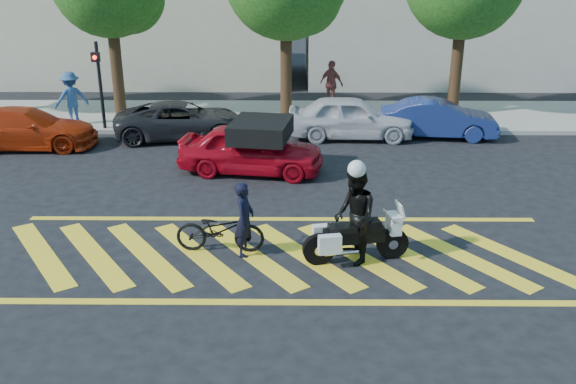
{
  "coord_description": "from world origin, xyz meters",
  "views": [
    {
      "loc": [
        0.27,
        -11.46,
        5.75
      ],
      "look_at": [
        0.17,
        0.96,
        1.05
      ],
      "focal_mm": 38.0,
      "sensor_mm": 36.0,
      "label": 1
    }
  ],
  "objects_px": {
    "parked_mid_right": "(351,117)",
    "bicycle": "(220,230)",
    "officer_moto": "(355,216)",
    "parked_right": "(438,119)",
    "police_motorcycle": "(355,237)",
    "red_convertible": "(251,149)",
    "officer_bike": "(245,219)",
    "parked_mid_left": "(182,120)",
    "parked_left": "(26,128)"
  },
  "relations": [
    {
      "from": "bicycle",
      "to": "police_motorcycle",
      "type": "bearing_deg",
      "value": -97.03
    },
    {
      "from": "bicycle",
      "to": "red_convertible",
      "type": "relative_size",
      "value": 0.45
    },
    {
      "from": "police_motorcycle",
      "to": "red_convertible",
      "type": "relative_size",
      "value": 0.53
    },
    {
      "from": "police_motorcycle",
      "to": "parked_mid_right",
      "type": "bearing_deg",
      "value": 74.59
    },
    {
      "from": "parked_right",
      "to": "parked_mid_left",
      "type": "bearing_deg",
      "value": 97.88
    },
    {
      "from": "parked_mid_left",
      "to": "parked_right",
      "type": "height_order",
      "value": "parked_right"
    },
    {
      "from": "red_convertible",
      "to": "officer_bike",
      "type": "bearing_deg",
      "value": -169.2
    },
    {
      "from": "bicycle",
      "to": "parked_right",
      "type": "xyz_separation_m",
      "value": [
        6.55,
        9.01,
        0.17
      ]
    },
    {
      "from": "parked_mid_right",
      "to": "bicycle",
      "type": "bearing_deg",
      "value": 160.26
    },
    {
      "from": "parked_left",
      "to": "bicycle",
      "type": "bearing_deg",
      "value": -139.06
    },
    {
      "from": "parked_mid_left",
      "to": "parked_right",
      "type": "distance_m",
      "value": 8.85
    },
    {
      "from": "police_motorcycle",
      "to": "parked_mid_left",
      "type": "relative_size",
      "value": 0.48
    },
    {
      "from": "officer_moto",
      "to": "parked_mid_left",
      "type": "distance_m",
      "value": 10.56
    },
    {
      "from": "parked_mid_left",
      "to": "parked_mid_right",
      "type": "height_order",
      "value": "parked_mid_right"
    },
    {
      "from": "officer_moto",
      "to": "parked_left",
      "type": "distance_m",
      "value": 12.83
    },
    {
      "from": "police_motorcycle",
      "to": "parked_mid_right",
      "type": "xyz_separation_m",
      "value": [
        0.74,
        9.33,
        0.21
      ]
    },
    {
      "from": "officer_bike",
      "to": "parked_left",
      "type": "relative_size",
      "value": 0.35
    },
    {
      "from": "parked_left",
      "to": "parked_mid_right",
      "type": "height_order",
      "value": "parked_mid_right"
    },
    {
      "from": "bicycle",
      "to": "red_convertible",
      "type": "xyz_separation_m",
      "value": [
        0.33,
        5.15,
        0.22
      ]
    },
    {
      "from": "bicycle",
      "to": "police_motorcycle",
      "type": "xyz_separation_m",
      "value": [
        2.78,
        -0.45,
        0.04
      ]
    },
    {
      "from": "officer_moto",
      "to": "parked_mid_left",
      "type": "height_order",
      "value": "officer_moto"
    },
    {
      "from": "officer_moto",
      "to": "parked_left",
      "type": "xyz_separation_m",
      "value": [
        -9.98,
        8.05,
        -0.34
      ]
    },
    {
      "from": "parked_right",
      "to": "parked_left",
      "type": "bearing_deg",
      "value": 102.47
    },
    {
      "from": "officer_moto",
      "to": "parked_right",
      "type": "xyz_separation_m",
      "value": [
        3.79,
        9.45,
        -0.34
      ]
    },
    {
      "from": "red_convertible",
      "to": "police_motorcycle",
      "type": "bearing_deg",
      "value": -147.79
    },
    {
      "from": "officer_bike",
      "to": "parked_mid_right",
      "type": "xyz_separation_m",
      "value": [
        2.99,
        9.03,
        -0.06
      ]
    },
    {
      "from": "parked_mid_left",
      "to": "police_motorcycle",
      "type": "bearing_deg",
      "value": -158.97
    },
    {
      "from": "bicycle",
      "to": "officer_moto",
      "type": "distance_m",
      "value": 2.85
    },
    {
      "from": "parked_mid_left",
      "to": "bicycle",
      "type": "bearing_deg",
      "value": -173.07
    },
    {
      "from": "officer_moto",
      "to": "red_convertible",
      "type": "xyz_separation_m",
      "value": [
        -2.44,
        5.59,
        -0.29
      ]
    },
    {
      "from": "parked_left",
      "to": "parked_right",
      "type": "relative_size",
      "value": 1.13
    },
    {
      "from": "parked_mid_left",
      "to": "parked_right",
      "type": "relative_size",
      "value": 1.14
    },
    {
      "from": "officer_bike",
      "to": "police_motorcycle",
      "type": "xyz_separation_m",
      "value": [
        2.25,
        -0.3,
        -0.27
      ]
    },
    {
      "from": "parked_mid_left",
      "to": "parked_mid_right",
      "type": "distance_m",
      "value": 5.82
    },
    {
      "from": "parked_mid_left",
      "to": "parked_right",
      "type": "xyz_separation_m",
      "value": [
        8.85,
        0.19,
        0.03
      ]
    },
    {
      "from": "parked_mid_right",
      "to": "officer_bike",
      "type": "bearing_deg",
      "value": 163.59
    },
    {
      "from": "parked_left",
      "to": "parked_mid_left",
      "type": "height_order",
      "value": "parked_left"
    },
    {
      "from": "red_convertible",
      "to": "parked_left",
      "type": "distance_m",
      "value": 7.93
    },
    {
      "from": "parked_left",
      "to": "parked_right",
      "type": "bearing_deg",
      "value": -86.73
    },
    {
      "from": "red_convertible",
      "to": "parked_left",
      "type": "xyz_separation_m",
      "value": [
        -7.54,
        2.46,
        -0.05
      ]
    },
    {
      "from": "bicycle",
      "to": "parked_mid_right",
      "type": "xyz_separation_m",
      "value": [
        3.52,
        8.88,
        0.25
      ]
    },
    {
      "from": "officer_moto",
      "to": "parked_mid_right",
      "type": "xyz_separation_m",
      "value": [
        0.76,
        9.32,
        -0.26
      ]
    },
    {
      "from": "police_motorcycle",
      "to": "parked_left",
      "type": "distance_m",
      "value": 12.84
    },
    {
      "from": "officer_moto",
      "to": "parked_right",
      "type": "distance_m",
      "value": 10.19
    },
    {
      "from": "red_convertible",
      "to": "parked_right",
      "type": "relative_size",
      "value": 1.04
    },
    {
      "from": "parked_mid_right",
      "to": "parked_right",
      "type": "relative_size",
      "value": 1.08
    },
    {
      "from": "officer_bike",
      "to": "parked_mid_left",
      "type": "bearing_deg",
      "value": 28.69
    },
    {
      "from": "parked_left",
      "to": "parked_mid_left",
      "type": "bearing_deg",
      "value": -78.69
    },
    {
      "from": "parked_right",
      "to": "officer_moto",
      "type": "bearing_deg",
      "value": 164.82
    },
    {
      "from": "officer_bike",
      "to": "parked_left",
      "type": "distance_m",
      "value": 10.97
    }
  ]
}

